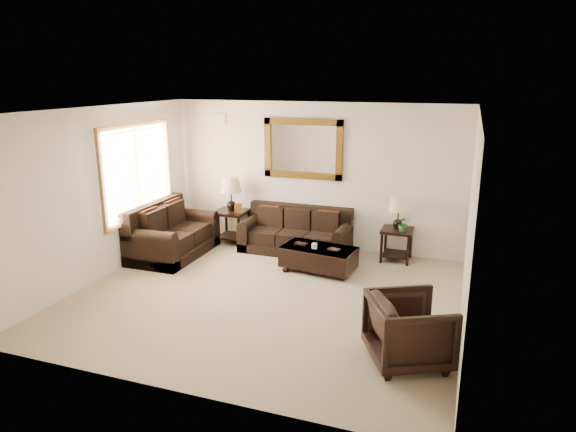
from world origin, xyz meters
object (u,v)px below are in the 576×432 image
at_px(sofa, 296,235).
at_px(armchair, 409,327).
at_px(coffee_table, 318,256).
at_px(end_table_right, 398,219).
at_px(end_table_left, 231,201).
at_px(loveseat, 170,236).

xyz_separation_m(sofa, armchair, (2.42, -3.23, 0.14)).
relative_size(coffee_table, armchair, 1.50).
distance_m(end_table_right, coffee_table, 1.57).
bearing_deg(sofa, coffee_table, -51.61).
distance_m(end_table_left, end_table_right, 3.15).
relative_size(loveseat, coffee_table, 1.32).
height_order(end_table_right, coffee_table, end_table_right).
relative_size(end_table_left, armchair, 1.49).
distance_m(sofa, end_table_right, 1.88).
bearing_deg(end_table_right, coffee_table, -140.68).
bearing_deg(sofa, armchair, -53.23).
xyz_separation_m(loveseat, coffee_table, (2.75, 0.12, -0.10)).
distance_m(sofa, loveseat, 2.29).
bearing_deg(end_table_right, sofa, -177.17).
bearing_deg(coffee_table, end_table_left, 163.67).
bearing_deg(sofa, end_table_right, 2.83).
height_order(sofa, armchair, armchair).
bearing_deg(end_table_left, end_table_right, 0.53).
height_order(loveseat, coffee_table, loveseat).
distance_m(coffee_table, armchair, 2.96).
distance_m(end_table_left, armchair, 5.01).
distance_m(loveseat, end_table_right, 4.05).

